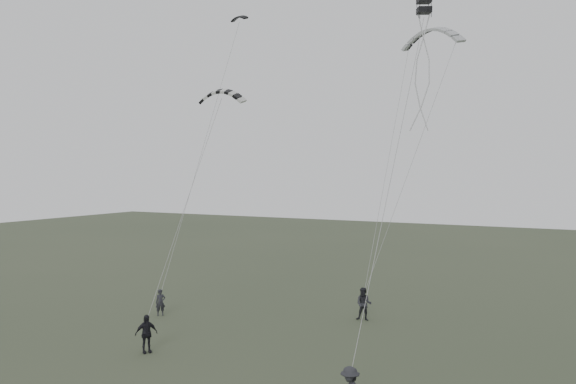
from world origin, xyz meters
The scene contains 8 objects.
ground centered at (0.00, 0.00, 0.00)m, with size 140.00×140.00×0.00m, color #39432F.
flyer_left centered at (-6.89, 4.52, 0.76)m, with size 0.55×0.36×1.52m, color black.
flyer_right centered at (3.94, 8.95, 0.92)m, with size 0.89×0.70×1.84m, color #232328.
flyer_center centered at (-3.03, -1.04, 0.88)m, with size 1.03×0.43×1.76m, color black.
kite_dark_small centered at (-6.78, 12.94, 19.20)m, with size 1.36×0.41×0.47m, color black, non-canonical shape.
kite_pale_large centered at (6.31, 14.47, 17.15)m, with size 3.96×0.89×1.63m, color #A2A4A7, non-canonical shape.
kite_striped centered at (-3.09, 5.27, 12.79)m, with size 2.58×0.64×1.05m, color black, non-canonical shape.
kite_box centered at (8.58, 3.29, 15.38)m, with size 0.57×0.57×0.69m, color black, non-canonical shape.
Camera 1 is at (14.51, -20.70, 8.29)m, focal length 35.00 mm.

